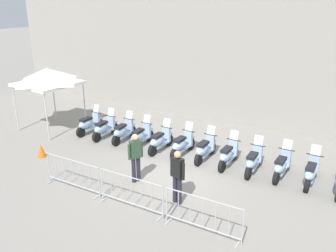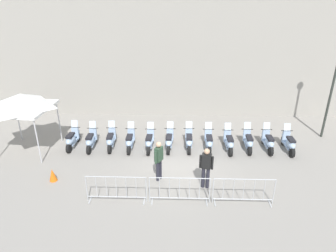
{
  "view_description": "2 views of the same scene",
  "coord_description": "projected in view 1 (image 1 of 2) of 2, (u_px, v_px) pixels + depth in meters",
  "views": [
    {
      "loc": [
        6.24,
        -9.43,
        6.0
      ],
      "look_at": [
        -0.98,
        1.31,
        1.3
      ],
      "focal_mm": 38.45,
      "sensor_mm": 36.0,
      "label": 1
    },
    {
      "loc": [
        0.66,
        -11.34,
        7.07
      ],
      "look_at": [
        -0.68,
        1.79,
        1.23
      ],
      "focal_mm": 31.98,
      "sensor_mm": 36.0,
      "label": 2
    }
  ],
  "objects": [
    {
      "name": "ground_plane",
      "position": [
        170.0,
        176.0,
        12.68
      ],
      "size": [
        120.0,
        120.0,
        0.0
      ],
      "primitive_type": "plane",
      "color": "gray"
    },
    {
      "name": "motorcycle_0",
      "position": [
        89.0,
        124.0,
        16.49
      ],
      "size": [
        0.56,
        1.72,
        1.24
      ],
      "color": "black",
      "rests_on": "ground"
    },
    {
      "name": "motorcycle_1",
      "position": [
        104.0,
        128.0,
        15.96
      ],
      "size": [
        0.57,
        1.73,
        1.24
      ],
      "color": "black",
      "rests_on": "ground"
    },
    {
      "name": "motorcycle_2",
      "position": [
        123.0,
        132.0,
        15.57
      ],
      "size": [
        0.6,
        1.72,
        1.24
      ],
      "color": "black",
      "rests_on": "ground"
    },
    {
      "name": "motorcycle_3",
      "position": [
        140.0,
        136.0,
        15.06
      ],
      "size": [
        0.56,
        1.73,
        1.24
      ],
      "color": "black",
      "rests_on": "ground"
    },
    {
      "name": "motorcycle_4",
      "position": [
        160.0,
        141.0,
        14.59
      ],
      "size": [
        0.56,
        1.72,
        1.24
      ],
      "color": "black",
      "rests_on": "ground"
    },
    {
      "name": "motorcycle_5",
      "position": [
        182.0,
        145.0,
        14.21
      ],
      "size": [
        0.56,
        1.72,
        1.24
      ],
      "color": "black",
      "rests_on": "ground"
    },
    {
      "name": "motorcycle_6",
      "position": [
        205.0,
        149.0,
        13.79
      ],
      "size": [
        0.56,
        1.73,
        1.24
      ],
      "color": "black",
      "rests_on": "ground"
    },
    {
      "name": "motorcycle_7",
      "position": [
        228.0,
        155.0,
        13.29
      ],
      "size": [
        0.56,
        1.73,
        1.24
      ],
      "color": "black",
      "rests_on": "ground"
    },
    {
      "name": "motorcycle_8",
      "position": [
        253.0,
        161.0,
        12.79
      ],
      "size": [
        0.57,
        1.73,
        1.24
      ],
      "color": "black",
      "rests_on": "ground"
    },
    {
      "name": "motorcycle_9",
      "position": [
        281.0,
        166.0,
        12.44
      ],
      "size": [
        0.56,
        1.72,
        1.24
      ],
      "color": "black",
      "rests_on": "ground"
    },
    {
      "name": "motorcycle_10",
      "position": [
        311.0,
        172.0,
        11.98
      ],
      "size": [
        0.56,
        1.73,
        1.24
      ],
      "color": "black",
      "rests_on": "ground"
    },
    {
      "name": "barrier_segment_0",
      "position": [
        73.0,
        175.0,
        11.67
      ],
      "size": [
        2.23,
        0.58,
        1.07
      ],
      "color": "#B2B5B7",
      "rests_on": "ground"
    },
    {
      "name": "barrier_segment_1",
      "position": [
        131.0,
        193.0,
        10.59
      ],
      "size": [
        2.23,
        0.58,
        1.07
      ],
      "color": "#B2B5B7",
      "rests_on": "ground"
    },
    {
      "name": "barrier_segment_2",
      "position": [
        203.0,
        216.0,
        9.5
      ],
      "size": [
        2.23,
        0.58,
        1.07
      ],
      "color": "#B2B5B7",
      "rests_on": "ground"
    },
    {
      "name": "officer_near_row_end",
      "position": [
        136.0,
        155.0,
        12.02
      ],
      "size": [
        0.34,
        0.51,
        1.73
      ],
      "color": "#23232D",
      "rests_on": "ground"
    },
    {
      "name": "officer_mid_plaza",
      "position": [
        177.0,
        174.0,
        10.74
      ],
      "size": [
        0.54,
        0.27,
        1.73
      ],
      "color": "#23232D",
      "rests_on": "ground"
    },
    {
      "name": "canopy_tent",
      "position": [
        47.0,
        77.0,
        16.43
      ],
      "size": [
        2.45,
        2.45,
        2.91
      ],
      "color": "silver",
      "rests_on": "ground"
    },
    {
      "name": "traffic_cone",
      "position": [
        41.0,
        151.0,
        14.11
      ],
      "size": [
        0.32,
        0.32,
        0.55
      ],
      "primitive_type": "cone",
      "color": "orange",
      "rests_on": "ground"
    }
  ]
}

